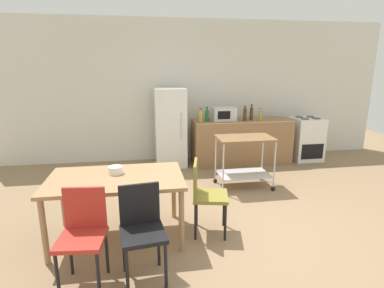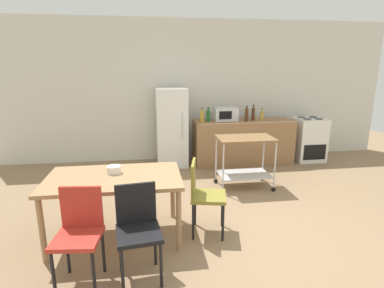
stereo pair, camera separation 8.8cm
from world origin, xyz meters
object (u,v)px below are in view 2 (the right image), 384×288
(bottle_soy_sauce, at_px, (262,115))
(fruit_bowl, at_px, (114,170))
(bottle_vinegar, at_px, (202,116))
(chair_red, at_px, (79,230))
(refrigerator, at_px, (172,127))
(dining_table, at_px, (114,183))
(bottle_soda, at_px, (208,115))
(bottle_wine, at_px, (253,114))
(microwave, at_px, (225,114))
(kitchen_cart, at_px, (245,154))
(chair_olive, at_px, (203,192))
(stove_oven, at_px, (308,139))
(bottle_hot_sauce, at_px, (247,115))
(chair_black, at_px, (138,225))

(bottle_soy_sauce, distance_m, fruit_bowl, 3.60)
(bottle_vinegar, height_order, fruit_bowl, bottle_vinegar)
(chair_red, bearing_deg, refrigerator, 77.79)
(fruit_bowl, bearing_deg, dining_table, -86.71)
(chair_red, bearing_deg, bottle_soy_sauce, 53.84)
(bottle_soda, distance_m, bottle_wine, 0.91)
(dining_table, relative_size, microwave, 3.26)
(kitchen_cart, height_order, bottle_wine, bottle_wine)
(chair_olive, distance_m, bottle_vinegar, 2.63)
(dining_table, distance_m, chair_olive, 1.03)
(fruit_bowl, bearing_deg, kitchen_cart, 30.61)
(stove_oven, bearing_deg, bottle_vinegar, -177.85)
(bottle_hot_sauce, bearing_deg, bottle_soda, 174.87)
(dining_table, height_order, fruit_bowl, fruit_bowl)
(refrigerator, distance_m, fruit_bowl, 2.69)
(stove_oven, relative_size, bottle_soy_sauce, 3.74)
(refrigerator, bearing_deg, dining_table, -108.17)
(chair_red, height_order, microwave, microwave)
(bottle_hot_sauce, bearing_deg, refrigerator, 173.10)
(bottle_wine, height_order, fruit_bowl, bottle_wine)
(dining_table, bearing_deg, bottle_soda, 57.98)
(chair_black, bearing_deg, bottle_soy_sauce, 45.95)
(bottle_vinegar, xyz_separation_m, bottle_soy_sauce, (1.23, 0.01, -0.01))
(bottle_soda, bearing_deg, chair_olive, -102.49)
(stove_oven, xyz_separation_m, bottle_soy_sauce, (-1.09, -0.08, 0.55))
(bottle_soy_sauce, bearing_deg, dining_table, -137.06)
(dining_table, xyz_separation_m, stove_oven, (3.77, 2.57, -0.22))
(microwave, bearing_deg, chair_olive, -109.36)
(chair_olive, xyz_separation_m, kitchen_cart, (0.93, 1.32, 0.05))
(stove_oven, xyz_separation_m, microwave, (-1.82, 0.04, 0.58))
(bottle_hot_sauce, bearing_deg, microwave, 161.48)
(chair_black, height_order, bottle_wine, bottle_wine)
(stove_oven, bearing_deg, bottle_wine, -177.46)
(stove_oven, bearing_deg, bottle_hot_sauce, -176.06)
(refrigerator, bearing_deg, bottle_vinegar, -16.19)
(bottle_wine, xyz_separation_m, bottle_soy_sauce, (0.18, -0.02, -0.03))
(bottle_soda, bearing_deg, stove_oven, 0.78)
(chair_black, relative_size, chair_olive, 1.00)
(stove_oven, bearing_deg, kitchen_cart, -144.42)
(bottle_hot_sauce, relative_size, bottle_soy_sauce, 1.20)
(chair_red, relative_size, bottle_vinegar, 3.29)
(stove_oven, distance_m, bottle_wine, 1.40)
(chair_olive, distance_m, bottle_soda, 2.71)
(refrigerator, distance_m, bottle_hot_sauce, 1.51)
(dining_table, bearing_deg, bottle_soy_sauce, 42.94)
(dining_table, relative_size, kitchen_cart, 1.65)
(fruit_bowl, bearing_deg, bottle_soy_sauce, 41.56)
(bottle_vinegar, xyz_separation_m, bottle_wine, (1.05, 0.03, 0.02))
(bottle_soda, xyz_separation_m, bottle_hot_sauce, (0.76, -0.07, 0.01))
(bottle_soda, bearing_deg, bottle_wine, -1.67)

